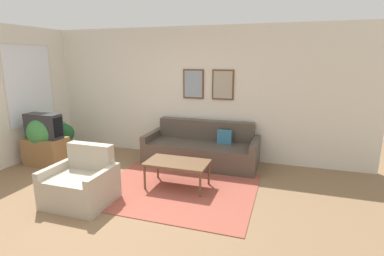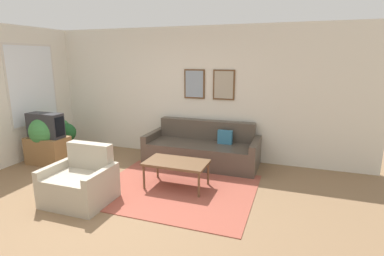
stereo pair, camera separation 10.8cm
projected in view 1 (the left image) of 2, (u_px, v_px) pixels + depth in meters
name	position (u px, v px, depth m)	size (l,w,h in m)	color
ground_plane	(107.00, 207.00, 4.27)	(16.00, 16.00, 0.00)	#846647
area_rug	(177.00, 189.00, 4.83)	(2.48, 2.03, 0.01)	#9E4C3D
wall_back	(174.00, 92.00, 6.39)	(8.00, 0.09, 2.70)	silver
couch	(202.00, 150.00, 5.97)	(2.22, 0.90, 0.83)	#4C4238
coffee_table	(177.00, 164.00, 4.84)	(1.01, 0.58, 0.44)	brown
tv_stand	(46.00, 151.00, 5.94)	(0.79, 0.48, 0.54)	olive
tv	(44.00, 126.00, 5.82)	(0.71, 0.28, 0.48)	#2D2D33
armchair	(81.00, 184.00, 4.35)	(0.90, 0.76, 0.83)	#B2A893
potted_plant_tall	(44.00, 134.00, 5.88)	(0.61, 0.61, 0.96)	#383D42
potted_plant_by_window	(65.00, 138.00, 6.42)	(0.40, 0.40, 0.70)	#935638
potted_plant_small	(57.00, 132.00, 6.52)	(0.49, 0.49, 0.78)	beige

